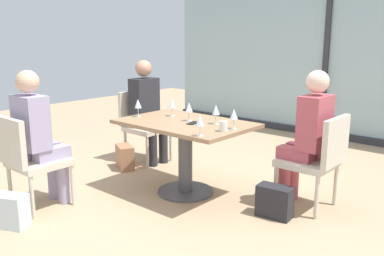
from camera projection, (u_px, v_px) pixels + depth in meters
ground_plane at (185, 192)px, 4.20m from camera, size 12.00×12.00×0.00m
window_wall_backdrop at (327, 58)px, 6.29m from camera, size 5.78×0.10×2.70m
dining_table_main at (185, 141)px, 4.08m from camera, size 1.28×0.84×0.73m
chair_far_left at (142, 122)px, 5.19m from camera, size 0.50×0.46×0.87m
chair_front_left at (29, 157)px, 3.70m from camera, size 0.46×0.50×0.87m
chair_far_right at (318, 157)px, 3.70m from camera, size 0.50×0.46×0.87m
person_far_left at (148, 107)px, 5.08m from camera, size 0.39×0.34×1.26m
person_front_left at (38, 132)px, 3.73m from camera, size 0.34×0.39×1.26m
person_far_right at (308, 132)px, 3.73m from camera, size 0.39×0.34×1.26m
wine_glass_0 at (138, 104)px, 4.27m from camera, size 0.07×0.07×0.18m
wine_glass_1 at (234, 114)px, 3.70m from camera, size 0.07×0.07×0.18m
wine_glass_2 at (189, 108)px, 4.06m from camera, size 0.07×0.07×0.18m
wine_glass_3 at (200, 121)px, 3.44m from camera, size 0.07×0.07×0.18m
wine_glass_4 at (172, 104)px, 4.29m from camera, size 0.07×0.07×0.18m
wine_glass_5 at (216, 110)px, 3.91m from camera, size 0.07×0.07×0.18m
coffee_cup at (224, 126)px, 3.63m from camera, size 0.08×0.08×0.09m
cell_phone_on_table at (193, 123)px, 3.96m from camera, size 0.10×0.16×0.01m
handbag_0 at (125, 157)px, 4.93m from camera, size 0.34×0.28×0.28m
handbag_1 at (9, 211)px, 3.42m from camera, size 0.34×0.28×0.28m
handbag_2 at (275, 202)px, 3.61m from camera, size 0.32×0.19×0.28m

